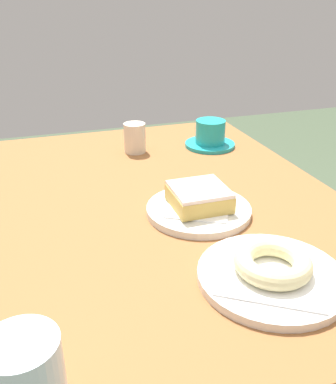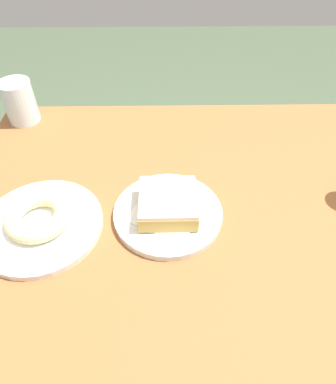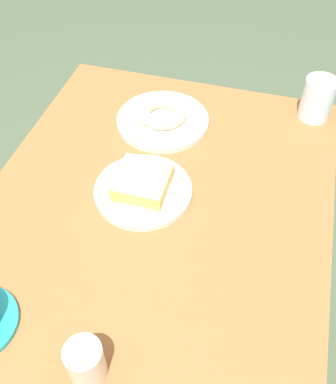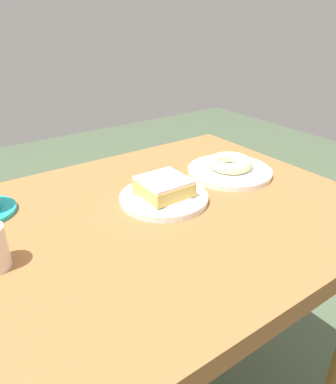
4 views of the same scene
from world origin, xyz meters
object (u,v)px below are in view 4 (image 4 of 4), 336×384
object	(u,v)px
plate_glazed_square	(164,198)
donut_glazed_square	(164,186)
donut_sugar_ring	(230,163)
plate_sugar_ring	(230,171)

from	to	relation	value
plate_glazed_square	donut_glazed_square	distance (m)	0.03
donut_sugar_ring	donut_glazed_square	world-z (taller)	donut_glazed_square
plate_glazed_square	donut_sugar_ring	bearing A→B (deg)	6.06
plate_sugar_ring	donut_sugar_ring	world-z (taller)	donut_sugar_ring
plate_glazed_square	donut_glazed_square	size ratio (longest dim) A/B	1.93
plate_sugar_ring	donut_glazed_square	distance (m)	0.23
donut_sugar_ring	plate_glazed_square	world-z (taller)	donut_sugar_ring
donut_sugar_ring	donut_glazed_square	xyz separation A→B (m)	(-0.23, -0.02, 0.00)
plate_sugar_ring	plate_glazed_square	xyz separation A→B (m)	(-0.23, -0.02, 0.00)
donut_glazed_square	plate_glazed_square	bearing A→B (deg)	-90.00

